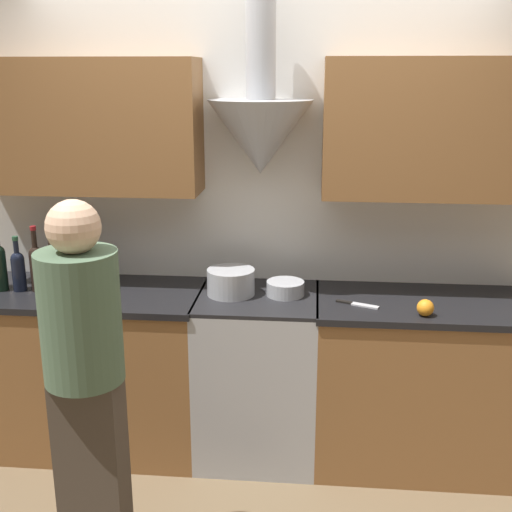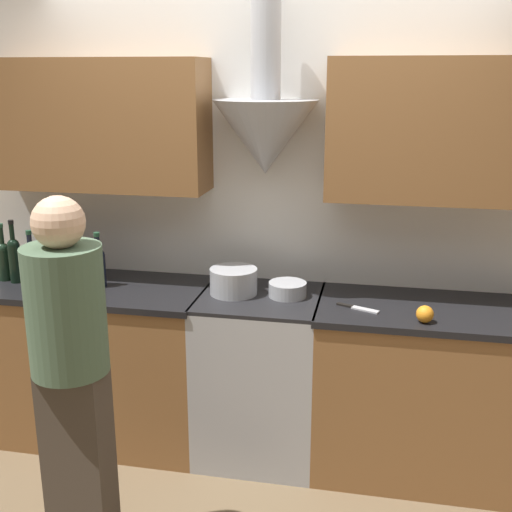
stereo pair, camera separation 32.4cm
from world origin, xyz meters
The scene contains 16 objects.
ground_plane centered at (0.00, 0.00, 0.00)m, with size 12.00×12.00×0.00m, color brown.
wall_back centered at (-0.02, 0.63, 1.47)m, with size 8.40×0.55×2.60m.
counter_left centered at (-0.94, 0.36, 0.47)m, with size 1.26×0.62×0.93m.
counter_right centered at (0.88, 0.36, 0.47)m, with size 1.15×0.62×0.93m.
stove_range centered at (0.00, 0.36, 0.47)m, with size 0.65×0.60×0.93m.
wine_bottle_1 centered at (-1.40, 0.32, 1.07)m, with size 0.07×0.07×0.36m.
wine_bottle_2 centered at (-1.30, 0.33, 1.05)m, with size 0.07×0.07×0.30m.
wine_bottle_3 centered at (-1.20, 0.34, 1.07)m, with size 0.07×0.07×0.36m.
wine_bottle_4 centered at (-1.10, 0.33, 1.06)m, with size 0.08×0.08×0.34m.
wine_bottle_5 centered at (-1.00, 0.34, 1.06)m, with size 0.07×0.07×0.32m.
wine_bottle_6 centered at (-0.90, 0.34, 1.05)m, with size 0.08×0.08×0.31m.
stock_pot centered at (-0.15, 0.37, 1.00)m, with size 0.25×0.25×0.14m.
mixing_bowl centered at (0.15, 0.38, 0.97)m, with size 0.20×0.20×0.08m.
orange_fruit centered at (0.84, 0.15, 0.97)m, with size 0.08×0.08×0.08m.
chefs_knife centered at (0.52, 0.27, 0.93)m, with size 0.22×0.11×0.01m.
person_foreground_left centered at (-0.61, -0.59, 0.90)m, with size 0.32×0.32×1.63m.
Camera 1 is at (0.29, -2.85, 2.08)m, focal length 45.00 mm.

